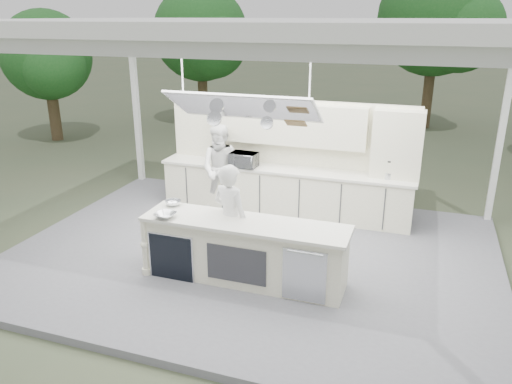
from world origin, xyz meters
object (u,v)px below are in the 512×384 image
at_px(demo_island, 243,251).
at_px(head_chef, 231,219).
at_px(sous_chef, 222,169).

relative_size(demo_island, head_chef, 1.79).
xyz_separation_m(demo_island, sous_chef, (-1.36, 2.46, 0.43)).
bearing_deg(demo_island, head_chef, 143.01).
distance_m(demo_island, sous_chef, 2.84).
relative_size(demo_island, sous_chef, 1.72).
height_order(demo_island, sous_chef, sous_chef).
bearing_deg(head_chef, sous_chef, -43.77).
relative_size(head_chef, sous_chef, 0.96).
bearing_deg(sous_chef, demo_island, -69.32).
bearing_deg(demo_island, sous_chef, 118.93).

